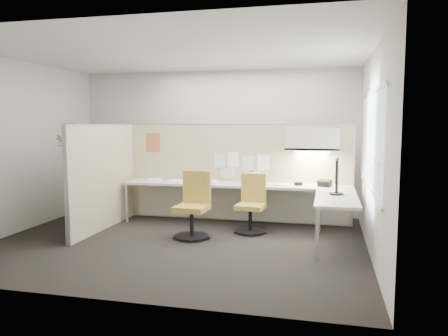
% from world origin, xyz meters
% --- Properties ---
extents(floor, '(5.50, 4.50, 0.01)m').
position_xyz_m(floor, '(0.00, 0.00, -0.01)').
color(floor, black).
rests_on(floor, ground).
extents(ceiling, '(5.50, 4.50, 0.01)m').
position_xyz_m(ceiling, '(0.00, 0.00, 2.80)').
color(ceiling, white).
rests_on(ceiling, wall_back).
extents(wall_back, '(5.50, 0.02, 2.80)m').
position_xyz_m(wall_back, '(0.00, 2.25, 1.40)').
color(wall_back, beige).
rests_on(wall_back, ground).
extents(wall_front, '(5.50, 0.02, 2.80)m').
position_xyz_m(wall_front, '(0.00, -2.25, 1.40)').
color(wall_front, beige).
rests_on(wall_front, ground).
extents(wall_left, '(0.02, 4.50, 2.80)m').
position_xyz_m(wall_left, '(-2.75, 0.00, 1.40)').
color(wall_left, beige).
rests_on(wall_left, ground).
extents(wall_right, '(0.02, 4.50, 2.80)m').
position_xyz_m(wall_right, '(2.75, 0.00, 1.40)').
color(wall_right, beige).
rests_on(wall_right, ground).
extents(window_pane, '(0.01, 2.80, 1.30)m').
position_xyz_m(window_pane, '(2.73, 0.00, 1.55)').
color(window_pane, '#A8B2C3').
rests_on(window_pane, wall_right).
extents(partition_back, '(4.10, 0.06, 1.75)m').
position_xyz_m(partition_back, '(0.55, 1.60, 0.88)').
color(partition_back, tan).
rests_on(partition_back, floor).
extents(partition_left, '(0.06, 2.20, 1.75)m').
position_xyz_m(partition_left, '(-1.50, 0.50, 0.88)').
color(partition_left, tan).
rests_on(partition_left, floor).
extents(desk, '(4.00, 2.07, 0.73)m').
position_xyz_m(desk, '(0.93, 1.13, 0.60)').
color(desk, beige).
rests_on(desk, floor).
extents(overhead_bin, '(0.90, 0.36, 0.38)m').
position_xyz_m(overhead_bin, '(1.90, 1.39, 1.51)').
color(overhead_bin, beige).
rests_on(overhead_bin, partition_back).
extents(task_light_strip, '(0.60, 0.06, 0.02)m').
position_xyz_m(task_light_strip, '(1.90, 1.39, 1.30)').
color(task_light_strip, '#FFEABF').
rests_on(task_light_strip, overhead_bin).
extents(pinned_papers, '(1.01, 0.00, 0.47)m').
position_xyz_m(pinned_papers, '(0.63, 1.57, 1.03)').
color(pinned_papers, '#8CBF8C').
rests_on(pinned_papers, partition_back).
extents(poster, '(0.28, 0.00, 0.35)m').
position_xyz_m(poster, '(-1.05, 1.57, 1.42)').
color(poster, orange).
rests_on(poster, partition_back).
extents(chair_left, '(0.54, 0.54, 1.02)m').
position_xyz_m(chair_left, '(0.14, 0.29, 0.48)').
color(chair_left, black).
rests_on(chair_left, floor).
extents(chair_right, '(0.49, 0.50, 0.94)m').
position_xyz_m(chair_right, '(0.97, 0.82, 0.44)').
color(chair_right, black).
rests_on(chair_right, floor).
extents(monitor, '(0.21, 0.50, 0.52)m').
position_xyz_m(monitor, '(2.30, 0.47, 1.03)').
color(monitor, black).
rests_on(monitor, desk).
extents(phone, '(0.26, 0.24, 0.12)m').
position_xyz_m(phone, '(2.12, 1.28, 0.78)').
color(phone, black).
rests_on(phone, desk).
extents(stapler, '(0.15, 0.08, 0.05)m').
position_xyz_m(stapler, '(1.69, 1.31, 0.76)').
color(stapler, black).
rests_on(stapler, desk).
extents(tape_dispenser, '(0.11, 0.08, 0.06)m').
position_xyz_m(tape_dispenser, '(1.70, 1.27, 0.76)').
color(tape_dispenser, black).
rests_on(tape_dispenser, desk).
extents(coat_hook, '(0.18, 0.44, 1.33)m').
position_xyz_m(coat_hook, '(-1.58, -0.45, 1.42)').
color(coat_hook, silver).
rests_on(coat_hook, partition_left).
extents(paper_stack_0, '(0.29, 0.35, 0.03)m').
position_xyz_m(paper_stack_0, '(-0.91, 1.26, 0.75)').
color(paper_stack_0, white).
rests_on(paper_stack_0, desk).
extents(paper_stack_1, '(0.25, 0.32, 0.02)m').
position_xyz_m(paper_stack_1, '(-0.32, 1.34, 0.74)').
color(paper_stack_1, white).
rests_on(paper_stack_1, desk).
extents(paper_stack_2, '(0.27, 0.33, 0.04)m').
position_xyz_m(paper_stack_2, '(0.18, 1.23, 0.75)').
color(paper_stack_2, white).
rests_on(paper_stack_2, desk).
extents(paper_stack_3, '(0.28, 0.33, 0.01)m').
position_xyz_m(paper_stack_3, '(0.91, 1.27, 0.74)').
color(paper_stack_3, white).
rests_on(paper_stack_3, desk).
extents(paper_stack_4, '(0.24, 0.31, 0.02)m').
position_xyz_m(paper_stack_4, '(1.41, 1.26, 0.74)').
color(paper_stack_4, white).
rests_on(paper_stack_4, desk).
extents(paper_stack_5, '(0.33, 0.36, 0.02)m').
position_xyz_m(paper_stack_5, '(2.33, 0.65, 0.74)').
color(paper_stack_5, white).
rests_on(paper_stack_5, desk).
extents(paper_stack_6, '(0.25, 0.31, 0.04)m').
position_xyz_m(paper_stack_6, '(-0.48, 1.18, 0.75)').
color(paper_stack_6, white).
rests_on(paper_stack_6, desk).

